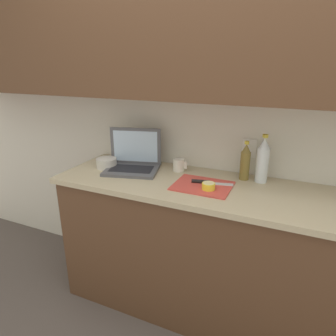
% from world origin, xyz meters
% --- Properties ---
extents(ground_plane, '(12.00, 12.00, 0.00)m').
position_xyz_m(ground_plane, '(0.00, 0.00, 0.00)').
color(ground_plane, '#564C47').
rests_on(ground_plane, ground).
extents(wall_back, '(5.20, 0.38, 2.60)m').
position_xyz_m(wall_back, '(-0.00, 0.23, 1.56)').
color(wall_back, silver).
rests_on(wall_back, ground_plane).
extents(counter_unit, '(2.05, 0.60, 0.93)m').
position_xyz_m(counter_unit, '(0.02, 0.00, 0.48)').
color(counter_unit, brown).
rests_on(counter_unit, ground_plane).
extents(laptop, '(0.42, 0.35, 0.28)m').
position_xyz_m(laptop, '(-0.61, 0.07, 1.00)').
color(laptop, '#515156').
rests_on(laptop, counter_unit).
extents(cutting_board, '(0.34, 0.28, 0.01)m').
position_xyz_m(cutting_board, '(-0.07, -0.03, 0.93)').
color(cutting_board, '#D1473D').
rests_on(cutting_board, counter_unit).
extents(knife, '(0.25, 0.09, 0.02)m').
position_xyz_m(knife, '(-0.07, 0.01, 0.95)').
color(knife, silver).
rests_on(knife, cutting_board).
extents(lemon_half_cut, '(0.08, 0.08, 0.04)m').
position_xyz_m(lemon_half_cut, '(-0.02, -0.07, 0.96)').
color(lemon_half_cut, yellow).
rests_on(lemon_half_cut, cutting_board).
extents(bottle_green_soda, '(0.07, 0.07, 0.30)m').
position_xyz_m(bottle_green_soda, '(0.24, 0.20, 1.07)').
color(bottle_green_soda, silver).
rests_on(bottle_green_soda, counter_unit).
extents(bottle_oil_tall, '(0.06, 0.06, 0.25)m').
position_xyz_m(bottle_oil_tall, '(0.13, 0.20, 1.04)').
color(bottle_oil_tall, olive).
rests_on(bottle_oil_tall, counter_unit).
extents(measuring_cup, '(0.10, 0.08, 0.09)m').
position_xyz_m(measuring_cup, '(-0.31, 0.17, 0.97)').
color(measuring_cup, silver).
rests_on(measuring_cup, counter_unit).
extents(bowl_white, '(0.14, 0.14, 0.07)m').
position_xyz_m(bowl_white, '(-0.80, 0.03, 0.96)').
color(bowl_white, beige).
rests_on(bowl_white, counter_unit).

